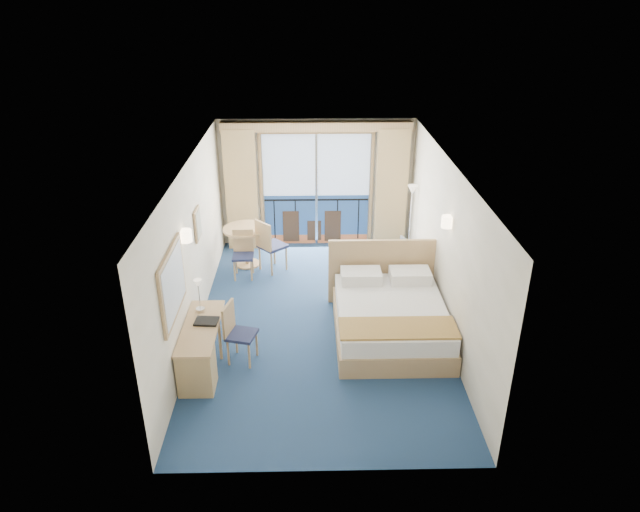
# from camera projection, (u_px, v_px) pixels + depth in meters

# --- Properties ---
(floor) EXTENTS (6.50, 6.50, 0.00)m
(floor) POSITION_uv_depth(u_px,v_px,m) (320.00, 321.00, 9.56)
(floor) COLOR navy
(floor) RESTS_ON ground
(room_walls) EXTENTS (4.04, 6.54, 2.72)m
(room_walls) POSITION_uv_depth(u_px,v_px,m) (320.00, 223.00, 8.80)
(room_walls) COLOR beige
(room_walls) RESTS_ON ground
(balcony_door) EXTENTS (2.36, 0.03, 2.52)m
(balcony_door) POSITION_uv_depth(u_px,v_px,m) (316.00, 193.00, 11.97)
(balcony_door) COLOR navy
(balcony_door) RESTS_ON room_walls
(curtain_left) EXTENTS (0.65, 0.22, 2.55)m
(curtain_left) POSITION_uv_depth(u_px,v_px,m) (241.00, 190.00, 11.75)
(curtain_left) COLOR tan
(curtain_left) RESTS_ON room_walls
(curtain_right) EXTENTS (0.65, 0.22, 2.55)m
(curtain_right) POSITION_uv_depth(u_px,v_px,m) (391.00, 189.00, 11.81)
(curtain_right) COLOR tan
(curtain_right) RESTS_ON room_walls
(pelmet) EXTENTS (3.80, 0.25, 0.18)m
(pelmet) POSITION_uv_depth(u_px,v_px,m) (316.00, 126.00, 11.25)
(pelmet) COLOR tan
(pelmet) RESTS_ON room_walls
(mirror) EXTENTS (0.05, 1.25, 0.95)m
(mirror) POSITION_uv_depth(u_px,v_px,m) (173.00, 284.00, 7.50)
(mirror) COLOR tan
(mirror) RESTS_ON room_walls
(wall_print) EXTENTS (0.04, 0.42, 0.52)m
(wall_print) POSITION_uv_depth(u_px,v_px,m) (198.00, 224.00, 9.24)
(wall_print) COLOR tan
(wall_print) RESTS_ON room_walls
(sconce_left) EXTENTS (0.18, 0.18, 0.18)m
(sconce_left) POSITION_uv_depth(u_px,v_px,m) (186.00, 236.00, 8.19)
(sconce_left) COLOR #FFE0B2
(sconce_left) RESTS_ON room_walls
(sconce_right) EXTENTS (0.18, 0.18, 0.18)m
(sconce_right) POSITION_uv_depth(u_px,v_px,m) (447.00, 222.00, 8.67)
(sconce_right) COLOR #FFE0B2
(sconce_right) RESTS_ON room_walls
(bed) EXTENTS (1.90, 2.26, 1.19)m
(bed) POSITION_uv_depth(u_px,v_px,m) (390.00, 316.00, 9.10)
(bed) COLOR tan
(bed) RESTS_ON ground
(nightstand) EXTENTS (0.37, 0.36, 0.49)m
(nightstand) POSITION_uv_depth(u_px,v_px,m) (415.00, 275.00, 10.57)
(nightstand) COLOR tan
(nightstand) RESTS_ON ground
(phone) EXTENTS (0.19, 0.17, 0.07)m
(phone) POSITION_uv_depth(u_px,v_px,m) (417.00, 261.00, 10.44)
(phone) COLOR beige
(phone) RESTS_ON nightstand
(armchair) EXTENTS (0.84, 0.85, 0.62)m
(armchair) POSITION_uv_depth(u_px,v_px,m) (393.00, 257.00, 11.10)
(armchair) COLOR #424850
(armchair) RESTS_ON ground
(floor_lamp) EXTENTS (0.21, 0.21, 1.55)m
(floor_lamp) POSITION_uv_depth(u_px,v_px,m) (411.00, 203.00, 11.33)
(floor_lamp) COLOR silver
(floor_lamp) RESTS_ON ground
(desk) EXTENTS (0.51, 1.48, 0.70)m
(desk) POSITION_uv_depth(u_px,v_px,m) (198.00, 361.00, 7.92)
(desk) COLOR tan
(desk) RESTS_ON ground
(desk_chair) EXTENTS (0.50, 0.50, 0.94)m
(desk_chair) POSITION_uv_depth(u_px,v_px,m) (236.00, 330.00, 8.37)
(desk_chair) COLOR #1F264A
(desk_chair) RESTS_ON ground
(folder) EXTENTS (0.35, 0.27, 0.03)m
(folder) POSITION_uv_depth(u_px,v_px,m) (207.00, 321.00, 8.24)
(folder) COLOR black
(folder) RESTS_ON desk
(desk_lamp) EXTENTS (0.13, 0.13, 0.50)m
(desk_lamp) POSITION_uv_depth(u_px,v_px,m) (198.00, 289.00, 8.37)
(desk_lamp) COLOR silver
(desk_lamp) RESTS_ON desk
(round_table) EXTENTS (0.89, 0.89, 0.80)m
(round_table) POSITION_uv_depth(u_px,v_px,m) (246.00, 237.00, 11.24)
(round_table) COLOR tan
(round_table) RESTS_ON ground
(table_chair_a) EXTENTS (0.65, 0.65, 1.07)m
(table_chair_a) POSITION_uv_depth(u_px,v_px,m) (269.00, 243.00, 10.99)
(table_chair_a) COLOR #1F264A
(table_chair_a) RESTS_ON ground
(table_chair_b) EXTENTS (0.40, 0.41, 0.92)m
(table_chair_b) POSITION_uv_depth(u_px,v_px,m) (243.00, 251.00, 10.87)
(table_chair_b) COLOR #1F264A
(table_chair_b) RESTS_ON ground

